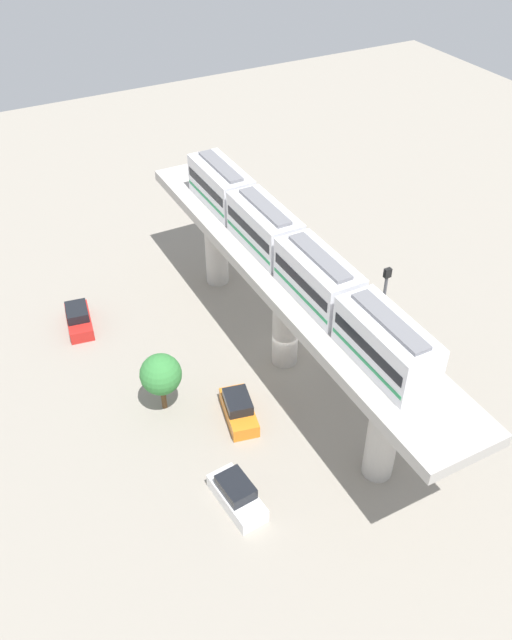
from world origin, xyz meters
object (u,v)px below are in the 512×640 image
(parked_car_red, at_px, (79,319))
(tree_near_viaduct, at_px, (161,375))
(train, at_px, (290,251))
(parked_car_orange, at_px, (239,409))
(parked_car_white, at_px, (237,495))
(signal_post, at_px, (379,331))

(parked_car_red, relative_size, tree_near_viaduct, 0.98)
(train, bearing_deg, parked_car_orange, -149.35)
(parked_car_white, distance_m, tree_near_viaduct, 9.69)
(train, height_order, signal_post, train)
(parked_car_white, height_order, parked_car_red, same)
(train, relative_size, parked_car_white, 6.32)
(signal_post, bearing_deg, parked_car_white, -163.62)
(parked_car_white, distance_m, parked_car_orange, 6.93)
(parked_car_white, relative_size, tree_near_viaduct, 0.96)
(parked_car_orange, distance_m, signal_post, 10.70)
(train, xyz_separation_m, signal_post, (3.40, -5.86, -3.84))
(parked_car_red, distance_m, tree_near_viaduct, 11.92)
(parked_car_white, bearing_deg, tree_near_viaduct, 90.54)
(train, xyz_separation_m, tree_near_viaduct, (-9.70, -0.08, -6.71))
(parked_car_orange, distance_m, tree_near_viaduct, 5.73)
(parked_car_orange, relative_size, tree_near_viaduct, 0.99)
(signal_post, bearing_deg, parked_car_orange, 164.13)
(parked_car_white, xyz_separation_m, parked_car_red, (-3.59, 20.74, 0.00))
(parked_car_orange, bearing_deg, signal_post, -3.42)
(parked_car_red, bearing_deg, parked_car_white, -70.91)
(tree_near_viaduct, bearing_deg, signal_post, -23.79)
(signal_post, bearing_deg, parked_car_red, 132.61)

